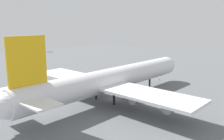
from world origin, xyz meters
The scene contains 4 objects.
ground_plane centered at (0.00, 0.00, 0.00)m, with size 284.56×284.56×0.00m, color slate.
cargo_airplane centered at (-0.24, 0.00, 6.39)m, with size 71.14×58.79×20.76m.
pushback_tractor centered at (13.45, 29.74, 0.97)m, with size 4.76×4.76×1.97m.
safety_cone_nose centered at (32.01, 2.69, 0.42)m, with size 0.59×0.59×0.85m, color orange.
Camera 1 is at (-52.83, -48.31, 23.55)m, focal length 38.58 mm.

